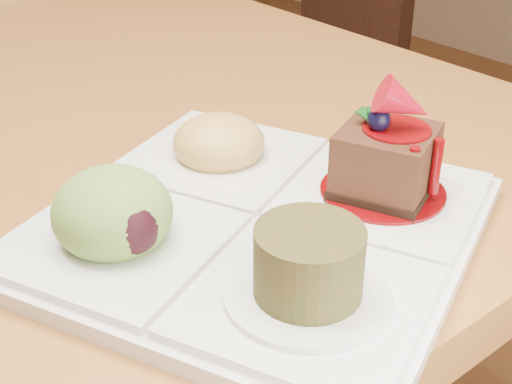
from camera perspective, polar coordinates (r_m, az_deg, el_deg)
chair_right at (r=1.70m, az=5.03°, el=11.35°), size 0.44×0.44×0.86m
sampler_plate at (r=0.48m, az=-0.58°, el=-1.41°), size 0.36×0.36×0.11m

